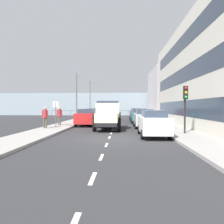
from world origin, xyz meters
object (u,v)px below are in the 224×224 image
Objects in this scene: car_navy_oppositeside_1 at (93,115)px; traffic_light_near at (185,99)px; car_white_kerbside_near at (153,123)px; pedestrian_with_bag at (59,114)px; car_red_oppositeside_0 at (86,117)px; car_black_oppositeside_2 at (99,113)px; truck_vintage_cream at (108,116)px; car_silver_kerbside_1 at (144,118)px; lamp_post_far at (90,95)px; car_teal_kerbside_2 at (139,115)px; street_sign at (56,110)px; pedestrian_strolling at (45,115)px; lamp_post_promenade at (77,92)px; car_maroon_kerbside_3 at (136,114)px.

car_navy_oppositeside_1 is 14.91m from traffic_light_near.
pedestrian_with_bag is (8.11, -6.75, 0.30)m from car_white_kerbside_near.
car_red_oppositeside_0 is 11.73m from car_black_oppositeside_2.
truck_vintage_cream reaches higher than car_silver_kerbside_1.
car_silver_kerbside_1 is 21.11m from lamp_post_far.
pedestrian_with_bag is at bearing 24.16° from car_red_oppositeside_0.
car_teal_kerbside_2 is 1.11× the size of car_red_oppositeside_0.
truck_vintage_cream is at bearing 174.38° from street_sign.
traffic_light_near reaches higher than pedestrian_strolling.
lamp_post_promenade is (2.32, 5.20, 2.95)m from car_black_oppositeside_2.
car_red_oppositeside_0 is at bearing 37.60° from car_teal_kerbside_2.
car_silver_kerbside_1 and car_navy_oppositeside_1 have the same top height.
lamp_post_far is at bearing -83.00° from car_red_oppositeside_0.
pedestrian_strolling is 1.01× the size of pedestrian_with_bag.
truck_vintage_cream is at bearing 151.24° from pedestrian_with_bag.
lamp_post_far is (2.17, -17.64, 3.12)m from car_red_oppositeside_0.
traffic_light_near is at bearing 97.32° from car_maroon_kerbside_3.
car_black_oppositeside_2 is at bearing -73.93° from car_white_kerbside_near.
pedestrian_strolling is at bearing -23.93° from car_white_kerbside_near.
lamp_post_far is 2.89× the size of street_sign.
car_red_oppositeside_0 is (5.64, -7.86, -0.00)m from car_white_kerbside_near.
truck_vintage_cream is at bearing -176.66° from pedestrian_strolling.
pedestrian_with_bag reaches higher than car_silver_kerbside_1.
car_red_oppositeside_0 is at bearing -155.84° from pedestrian_with_bag.
pedestrian_strolling is at bearing 48.20° from street_sign.
car_red_oppositeside_0 is at bearing -16.98° from car_silver_kerbside_1.
street_sign reaches higher than car_maroon_kerbside_3.
car_navy_oppositeside_1 is 1.28× the size of traffic_light_near.
car_silver_kerbside_1 is (-3.22, -2.07, -0.28)m from truck_vintage_cream.
car_silver_kerbside_1 is 1.00× the size of car_maroon_kerbside_3.
lamp_post_far is at bearing -90.81° from lamp_post_promenade.
pedestrian_with_bag is at bearing 88.93° from lamp_post_promenade.
car_white_kerbside_near is 20.39m from car_black_oppositeside_2.
car_red_oppositeside_0 is at bearing 90.00° from car_black_oppositeside_2.
street_sign is (4.58, -0.45, 0.50)m from truck_vintage_cream.
car_white_kerbside_near is 2.82m from traffic_light_near.
pedestrian_strolling reaches higher than car_red_oppositeside_0.
car_white_kerbside_near is at bearing 106.07° from car_black_oppositeside_2.
truck_vintage_cream is 5.20m from car_white_kerbside_near.
car_white_kerbside_near is 1.08× the size of car_navy_oppositeside_1.
car_red_oppositeside_0 is at bearing -57.40° from truck_vintage_cream.
car_maroon_kerbside_3 is 0.68× the size of lamp_post_far.
car_red_oppositeside_0 is at bearing 90.00° from car_navy_oppositeside_1.
car_maroon_kerbside_3 is 1.38× the size of traffic_light_near.
car_maroon_kerbside_3 and car_red_oppositeside_0 have the same top height.
car_white_kerbside_near is 12.20m from car_teal_kerbside_2.
car_white_kerbside_near is at bearing 113.16° from car_navy_oppositeside_1.
car_teal_kerbside_2 is 8.77m from lamp_post_promenade.
lamp_post_promenade is 2.75× the size of street_sign.
car_white_kerbside_near is 2.49× the size of pedestrian_with_bag.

